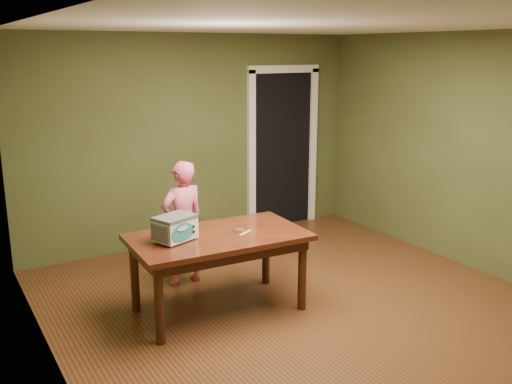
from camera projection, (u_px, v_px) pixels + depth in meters
floor at (310, 312)px, 5.36m from camera, size 5.00×5.00×0.00m
room_shell at (315, 132)px, 4.95m from camera, size 4.52×5.02×2.61m
doorway at (271, 147)px, 8.07m from camera, size 1.10×0.66×2.25m
dining_table at (218, 245)px, 5.25m from camera, size 1.64×0.97×0.75m
toy_oven at (175, 227)px, 5.03m from camera, size 0.43×0.36×0.23m
baking_pan at (240, 230)px, 5.32m from camera, size 0.10×0.10×0.02m
spatula at (245, 233)px, 5.26m from camera, size 0.17×0.11×0.01m
child at (183, 223)px, 5.89m from camera, size 0.51×0.36×1.31m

